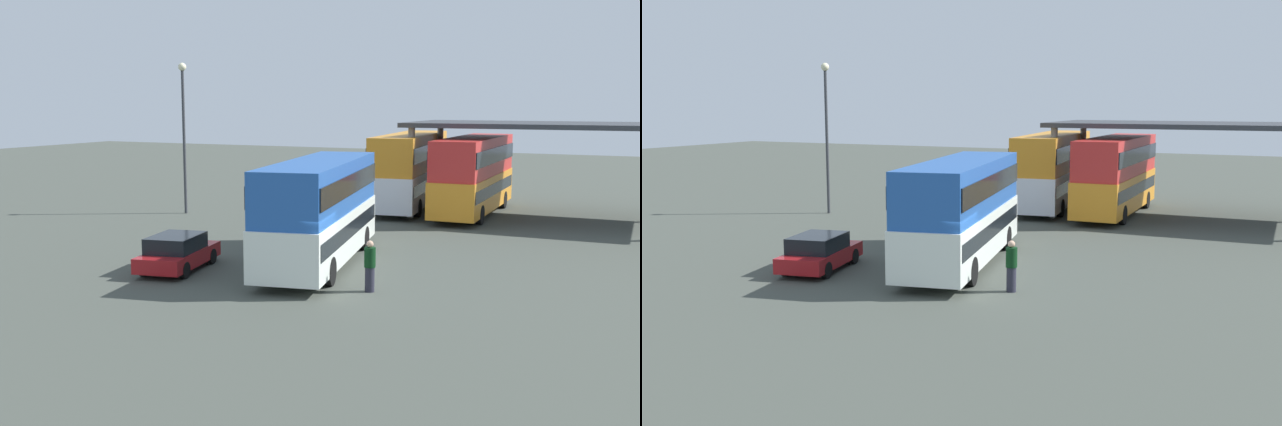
{
  "view_description": "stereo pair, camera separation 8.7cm",
  "coord_description": "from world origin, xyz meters",
  "views": [
    {
      "loc": [
        10.6,
        -21.68,
        6.23
      ],
      "look_at": [
        -1.42,
        3.6,
        2.0
      ],
      "focal_mm": 41.56,
      "sensor_mm": 36.0,
      "label": 1
    },
    {
      "loc": [
        10.68,
        -21.65,
        6.23
      ],
      "look_at": [
        -1.42,
        3.6,
        2.0
      ],
      "focal_mm": 41.56,
      "sensor_mm": 36.0,
      "label": 2
    }
  ],
  "objects": [
    {
      "name": "pedestrian_waiting",
      "position": [
        1.86,
        0.52,
        0.86
      ],
      "size": [
        0.38,
        0.38,
        1.72
      ],
      "rotation": [
        0.0,
        0.0,
        5.97
      ],
      "color": "#262633",
      "rests_on": "ground_plane"
    },
    {
      "name": "ground_plane",
      "position": [
        0.0,
        0.0,
        0.0
      ],
      "size": [
        140.0,
        140.0,
        0.0
      ],
      "primitive_type": "plane",
      "color": "#42473F"
    },
    {
      "name": "lamppost_tall",
      "position": [
        -13.89,
        12.26,
        5.19
      ],
      "size": [
        0.44,
        0.44,
        8.32
      ],
      "color": "#33353A",
      "rests_on": "ground_plane"
    },
    {
      "name": "double_decker_mid_row",
      "position": [
        0.79,
        18.7,
        2.35
      ],
      "size": [
        2.71,
        10.43,
        4.28
      ],
      "rotation": [
        0.0,
        0.0,
        1.59
      ],
      "color": "orange",
      "rests_on": "ground_plane"
    },
    {
      "name": "parked_hatchback",
      "position": [
        -5.77,
        0.41,
        0.67
      ],
      "size": [
        2.51,
        4.29,
        1.35
      ],
      "rotation": [
        0.0,
        0.0,
        1.77
      ],
      "color": "maroon",
      "rests_on": "ground_plane"
    },
    {
      "name": "double_decker_near_canopy",
      "position": [
        -3.25,
        19.87,
        2.38
      ],
      "size": [
        3.94,
        11.65,
        4.34
      ],
      "rotation": [
        0.0,
        0.0,
        1.69
      ],
      "color": "white",
      "rests_on": "ground_plane"
    },
    {
      "name": "depot_canopy",
      "position": [
        5.75,
        19.1,
        4.78
      ],
      "size": [
        16.85,
        7.31,
        5.11
      ],
      "rotation": [
        0.0,
        0.0,
        0.02
      ],
      "color": "#33353A",
      "rests_on": "ground_plane"
    },
    {
      "name": "double_decker_main",
      "position": [
        -1.43,
        3.61,
        2.21
      ],
      "size": [
        4.51,
        10.63,
        4.02
      ],
      "rotation": [
        0.0,
        0.0,
        1.77
      ],
      "color": "silver",
      "rests_on": "ground_plane"
    }
  ]
}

